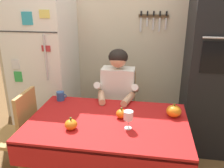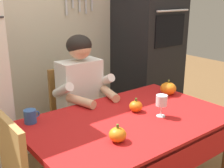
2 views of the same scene
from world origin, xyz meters
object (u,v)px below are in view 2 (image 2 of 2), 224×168
at_px(wine_glass, 162,101).
at_px(pumpkin_small, 168,88).
at_px(chair_behind_person, 74,114).
at_px(wall_oven, 148,42).
at_px(dining_table, 132,130).
at_px(pumpkin_large, 118,135).
at_px(coffee_mug, 30,116).
at_px(seated_person, 84,96).
at_px(pumpkin_medium, 136,106).

bearing_deg(wine_glass, pumpkin_small, 35.72).
bearing_deg(chair_behind_person, wall_oven, 7.06).
height_order(dining_table, wine_glass, wine_glass).
bearing_deg(wine_glass, pumpkin_large, -169.03).
height_order(dining_table, pumpkin_large, pumpkin_large).
height_order(wall_oven, pumpkin_small, wall_oven).
bearing_deg(pumpkin_small, coffee_mug, 170.91).
relative_size(coffee_mug, pumpkin_large, 1.01).
bearing_deg(wall_oven, pumpkin_large, -140.25).
xyz_separation_m(chair_behind_person, seated_person, (0.00, -0.19, 0.23)).
bearing_deg(pumpkin_small, wine_glass, -144.28).
height_order(wine_glass, pumpkin_small, wine_glass).
bearing_deg(pumpkin_medium, wine_glass, -65.61).
bearing_deg(dining_table, chair_behind_person, 90.05).
bearing_deg(dining_table, pumpkin_small, 18.39).
distance_m(wall_oven, pumpkin_medium, 1.28).
height_order(wall_oven, chair_behind_person, wall_oven).
relative_size(coffee_mug, pumpkin_medium, 1.06).
relative_size(chair_behind_person, seated_person, 0.75).
relative_size(dining_table, chair_behind_person, 1.51).
xyz_separation_m(dining_table, pumpkin_large, (-0.27, -0.18, 0.13)).
height_order(dining_table, chair_behind_person, chair_behind_person).
bearing_deg(wall_oven, wine_glass, -130.42).
distance_m(wine_glass, pumpkin_large, 0.47).
bearing_deg(chair_behind_person, dining_table, -89.95).
xyz_separation_m(pumpkin_large, pumpkin_medium, (0.38, 0.26, -0.00)).
distance_m(pumpkin_medium, pumpkin_small, 0.48).
height_order(dining_table, pumpkin_medium, pumpkin_medium).
relative_size(wall_oven, chair_behind_person, 2.26).
height_order(chair_behind_person, seated_person, seated_person).
relative_size(seated_person, wine_glass, 7.91).
xyz_separation_m(wall_oven, coffee_mug, (-1.62, -0.55, -0.26)).
distance_m(wall_oven, pumpkin_small, 0.91).
relative_size(dining_table, pumpkin_medium, 13.57).
bearing_deg(dining_table, wine_glass, -24.16).
xyz_separation_m(wall_oven, pumpkin_large, (-1.32, -1.10, -0.27)).
relative_size(seated_person, pumpkin_medium, 12.06).
relative_size(dining_table, coffee_mug, 12.81).
distance_m(dining_table, chair_behind_person, 0.81).
distance_m(chair_behind_person, seated_person, 0.29).
relative_size(wall_oven, pumpkin_medium, 20.35).
xyz_separation_m(seated_person, pumpkin_small, (0.58, -0.41, 0.06)).
relative_size(chair_behind_person, coffee_mug, 8.51).
height_order(coffee_mug, wine_glass, wine_glass).
height_order(coffee_mug, pumpkin_medium, pumpkin_medium).
relative_size(seated_person, coffee_mug, 11.39).
relative_size(wall_oven, coffee_mug, 19.21).
bearing_deg(wall_oven, seated_person, -163.11).
xyz_separation_m(dining_table, coffee_mug, (-0.57, 0.37, 0.13)).
relative_size(wall_oven, pumpkin_small, 15.64).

